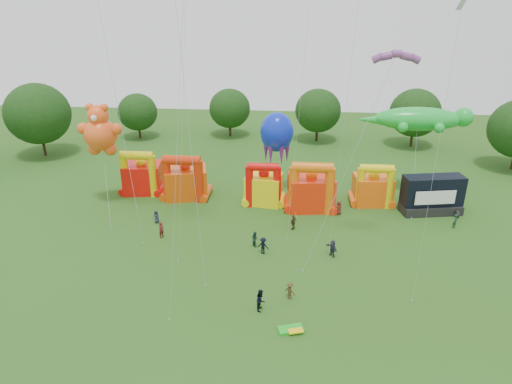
# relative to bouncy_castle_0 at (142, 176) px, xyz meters

# --- Properties ---
(ground) EXTENTS (160.00, 160.00, 0.00)m
(ground) POSITION_rel_bouncy_castle_0_xyz_m (16.35, -29.63, -2.37)
(ground) COLOR #2C5117
(ground) RESTS_ON ground
(tree_ring) EXTENTS (124.56, 126.67, 12.07)m
(tree_ring) POSITION_rel_bouncy_castle_0_xyz_m (15.16, -29.01, 3.89)
(tree_ring) COLOR #352314
(tree_ring) RESTS_ON ground
(bouncy_castle_0) EXTENTS (5.37, 4.53, 6.22)m
(bouncy_castle_0) POSITION_rel_bouncy_castle_0_xyz_m (0.00, 0.00, 0.00)
(bouncy_castle_0) COLOR red
(bouncy_castle_0) RESTS_ON ground
(bouncy_castle_1) EXTENTS (6.24, 5.44, 6.22)m
(bouncy_castle_1) POSITION_rel_bouncy_castle_0_xyz_m (6.19, -1.09, -0.01)
(bouncy_castle_1) COLOR #D4490B
(bouncy_castle_1) RESTS_ON ground
(bouncy_castle_2) EXTENTS (4.89, 4.12, 5.87)m
(bouncy_castle_2) POSITION_rel_bouncy_castle_0_xyz_m (16.62, -2.18, -0.12)
(bouncy_castle_2) COLOR yellow
(bouncy_castle_2) RESTS_ON ground
(bouncy_castle_3) EXTENTS (6.06, 5.13, 6.58)m
(bouncy_castle_3) POSITION_rel_bouncy_castle_0_xyz_m (22.61, -3.26, 0.12)
(bouncy_castle_3) COLOR red
(bouncy_castle_3) RESTS_ON ground
(bouncy_castle_4) EXTENTS (5.01, 4.19, 5.73)m
(bouncy_castle_4) POSITION_rel_bouncy_castle_0_xyz_m (30.54, -1.08, -0.18)
(bouncy_castle_4) COLOR #FF5C0D
(bouncy_castle_4) RESTS_ON ground
(stage_trailer) EXTENTS (7.63, 4.04, 4.78)m
(stage_trailer) POSITION_rel_bouncy_castle_0_xyz_m (37.35, -3.07, -0.08)
(stage_trailer) COLOR black
(stage_trailer) RESTS_ON ground
(teddy_bear_kite) EXTENTS (5.68, 8.85, 13.06)m
(teddy_bear_kite) POSITION_rel_bouncy_castle_0_xyz_m (-2.47, -5.76, 3.46)
(teddy_bear_kite) COLOR #FF581C
(teddy_bear_kite) RESTS_ON ground
(gecko_kite) EXTENTS (14.75, 11.17, 11.83)m
(gecko_kite) POSITION_rel_bouncy_castle_0_xyz_m (35.81, 1.37, 5.21)
(gecko_kite) COLOR green
(gecko_kite) RESTS_ON ground
(octopus_kite) EXTENTS (5.24, 10.97, 10.93)m
(octopus_kite) POSITION_rel_bouncy_castle_0_xyz_m (18.79, 0.17, 2.53)
(octopus_kite) COLOR #0D26C8
(octopus_kite) RESTS_ON ground
(parafoil_kites) EXTENTS (32.83, 13.15, 29.68)m
(parafoil_kites) POSITION_rel_bouncy_castle_0_xyz_m (14.06, -14.80, 10.07)
(parafoil_kites) COLOR red
(parafoil_kites) RESTS_ON ground
(diamond_kites) EXTENTS (24.71, 21.05, 37.82)m
(diamond_kites) POSITION_rel_bouncy_castle_0_xyz_m (19.04, -15.11, 13.42)
(diamond_kites) COLOR red
(diamond_kites) RESTS_ON ground
(folded_kite_bundle) EXTENTS (2.21, 1.54, 0.31)m
(folded_kite_bundle) POSITION_rel_bouncy_castle_0_xyz_m (20.60, -26.56, -2.23)
(folded_kite_bundle) COLOR green
(folded_kite_bundle) RESTS_ON ground
(spectator_0) EXTENTS (0.86, 0.65, 1.58)m
(spectator_0) POSITION_rel_bouncy_castle_0_xyz_m (4.45, -8.86, -1.58)
(spectator_0) COLOR #24273C
(spectator_0) RESTS_ON ground
(spectator_1) EXTENTS (0.73, 0.84, 1.95)m
(spectator_1) POSITION_rel_bouncy_castle_0_xyz_m (6.05, -12.36, -1.40)
(spectator_1) COLOR maroon
(spectator_1) RESTS_ON ground
(spectator_2) EXTENTS (1.00, 1.03, 1.68)m
(spectator_2) POSITION_rel_bouncy_castle_0_xyz_m (16.50, -13.26, -1.53)
(spectator_2) COLOR #173928
(spectator_2) RESTS_ON ground
(spectator_3) EXTENTS (1.34, 1.03, 1.84)m
(spectator_3) POSITION_rel_bouncy_castle_0_xyz_m (17.49, -14.80, -1.45)
(spectator_3) COLOR black
(spectator_3) RESTS_ON ground
(spectator_4) EXTENTS (0.99, 1.10, 1.79)m
(spectator_4) POSITION_rel_bouncy_castle_0_xyz_m (20.55, -9.11, -1.47)
(spectator_4) COLOR #3C3018
(spectator_4) RESTS_ON ground
(spectator_5) EXTENTS (1.40, 1.67, 1.80)m
(spectator_5) POSITION_rel_bouncy_castle_0_xyz_m (24.58, -14.66, -1.47)
(spectator_5) COLOR #2D2A47
(spectator_5) RESTS_ON ground
(spectator_6) EXTENTS (0.99, 0.96, 1.71)m
(spectator_6) POSITION_rel_bouncy_castle_0_xyz_m (26.05, -4.65, -1.51)
(spectator_6) COLOR maroon
(spectator_6) RESTS_ON ground
(spectator_7) EXTENTS (0.69, 0.75, 1.72)m
(spectator_7) POSITION_rel_bouncy_castle_0_xyz_m (39.09, -7.15, -1.51)
(spectator_7) COLOR #183E2C
(spectator_7) RESTS_ON ground
(spectator_8) EXTENTS (0.86, 1.04, 1.98)m
(spectator_8) POSITION_rel_bouncy_castle_0_xyz_m (17.97, -24.04, -1.38)
(spectator_8) COLOR black
(spectator_8) RESTS_ON ground
(spectator_9) EXTENTS (1.20, 1.08, 1.61)m
(spectator_9) POSITION_rel_bouncy_castle_0_xyz_m (20.40, -22.28, -1.56)
(spectator_9) COLOR #42331A
(spectator_9) RESTS_ON ground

